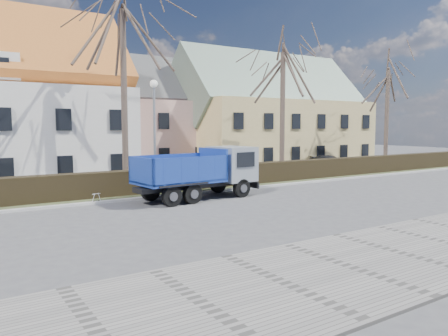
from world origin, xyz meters
TOP-DOWN VIEW (x-y plane):
  - ground at (0.00, 0.00)m, footprint 120.00×120.00m
  - sidewalk_near at (0.00, -8.50)m, footprint 80.00×5.00m
  - curb_far at (0.00, 4.60)m, footprint 80.00×0.30m
  - grass_strip at (0.00, 6.20)m, footprint 80.00×3.00m
  - hedge at (0.00, 6.00)m, footprint 60.00×0.90m
  - building_pink at (4.00, 20.00)m, footprint 10.80×8.80m
  - building_yellow at (16.00, 17.00)m, footprint 18.80×10.80m
  - tree_1 at (-2.00, 8.50)m, footprint 9.20×9.20m
  - tree_2 at (10.00, 8.50)m, footprint 8.00×8.00m
  - tree_3 at (22.00, 8.50)m, footprint 7.60×7.60m
  - dump_truck at (-0.37, 3.19)m, footprint 6.98×3.12m
  - streetlight at (-0.79, 7.00)m, footprint 0.50×0.50m
  - cart_frame at (-5.09, 4.61)m, footprint 0.67×0.49m
  - parked_car_b at (17.75, 11.05)m, footprint 4.22×2.94m

SIDE VIEW (x-z plane):
  - ground at x=0.00m, z-range 0.00..0.00m
  - sidewalk_near at x=0.00m, z-range 0.00..0.08m
  - grass_strip at x=0.00m, z-range 0.00..0.10m
  - curb_far at x=0.00m, z-range 0.00..0.12m
  - cart_frame at x=-5.09m, z-range 0.00..0.56m
  - parked_car_b at x=17.75m, z-range 0.00..1.14m
  - hedge at x=0.00m, z-range 0.00..1.30m
  - dump_truck at x=-0.37m, z-range 0.00..2.71m
  - streetlight at x=-0.79m, z-range 0.00..6.40m
  - building_pink at x=4.00m, z-range 0.00..8.00m
  - building_yellow at x=16.00m, z-range 0.00..8.50m
  - tree_3 at x=22.00m, z-range 0.00..10.45m
  - tree_2 at x=10.00m, z-range 0.00..11.00m
  - tree_1 at x=-2.00m, z-range 0.00..12.65m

